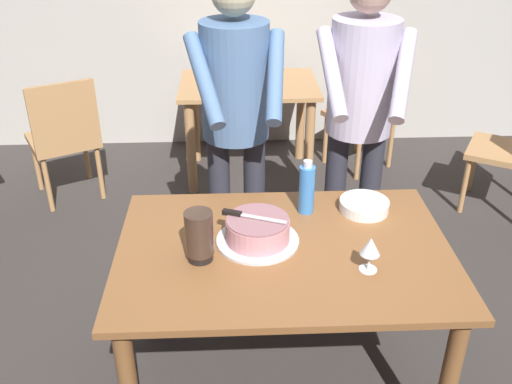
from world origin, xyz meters
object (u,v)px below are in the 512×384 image
plate_stack (364,206)px  wine_glass_near (370,247)px  person_cutting_cake (236,112)px  background_table (249,104)px  hurricane_lamp (199,236)px  person_standing_beside (360,108)px  cake_knife (241,215)px  water_bottle (307,189)px  main_dining_table (283,271)px  background_chair_0 (368,105)px  background_chair_1 (64,136)px  cake_on_platter (258,231)px

plate_stack → wine_glass_near: size_ratio=1.53×
person_cutting_cake → background_table: person_cutting_cake is taller
hurricane_lamp → person_cutting_cake: person_cutting_cake is taller
wine_glass_near → person_standing_beside: size_ratio=0.08×
cake_knife → background_table: (0.10, 2.05, -0.29)m
plate_stack → water_bottle: bearing=179.0°
plate_stack → main_dining_table: bearing=-143.9°
person_standing_beside → background_chair_0: size_ratio=1.91×
water_bottle → background_chair_0: 2.18m
plate_stack → background_chair_0: bearing=76.5°
background_table → wine_glass_near: bearing=-80.6°
wine_glass_near → water_bottle: water_bottle is taller
cake_knife → wine_glass_near: (0.48, -0.24, -0.01)m
water_bottle → person_cutting_cake: person_cutting_cake is taller
plate_stack → person_cutting_cake: person_cutting_cake is taller
main_dining_table → background_chair_1: size_ratio=1.50×
wine_glass_near → water_bottle: (-0.19, 0.44, 0.01)m
person_standing_beside → water_bottle: bearing=-125.7°
wine_glass_near → background_chair_1: (-1.66, 1.96, -0.36)m
cake_knife → plate_stack: 0.60m
background_chair_0 → background_chair_1: size_ratio=1.00×
plate_stack → background_chair_0: 2.10m
background_table → background_chair_1: background_chair_1 is taller
person_standing_beside → main_dining_table: bearing=-121.0°
cake_on_platter → water_bottle: bearing=46.0°
water_bottle → cake_knife: bearing=-144.6°
person_standing_beside → background_chair_0: (0.44, 1.59, -0.58)m
wine_glass_near → background_chair_1: 2.59m
water_bottle → background_chair_1: bearing=134.3°
cake_knife → plate_stack: (0.55, 0.20, -0.09)m
person_standing_beside → background_chair_1: person_standing_beside is taller
plate_stack → person_cutting_cake: 0.75m
person_cutting_cake → background_chair_0: size_ratio=1.91×
cake_knife → background_chair_1: (-1.19, 1.72, -0.37)m
hurricane_lamp → person_standing_beside: size_ratio=0.12×
hurricane_lamp → background_chair_0: bearing=63.0°
person_standing_beside → background_table: person_standing_beside is taller
cake_on_platter → plate_stack: cake_on_platter is taller
water_bottle → background_chair_0: bearing=69.7°
cake_on_platter → plate_stack: (0.49, 0.23, -0.03)m
cake_knife → background_chair_1: size_ratio=0.29×
cake_on_platter → wine_glass_near: bearing=-27.1°
background_table → water_bottle: bearing=-84.0°
cake_on_platter → background_chair_0: 2.47m
main_dining_table → hurricane_lamp: size_ratio=6.43×
main_dining_table → hurricane_lamp: (-0.33, -0.06, 0.22)m
main_dining_table → background_chair_0: bearing=69.3°
main_dining_table → cake_on_platter: size_ratio=3.97×
person_standing_beside → background_chair_0: 1.75m
person_standing_beside → background_table: size_ratio=1.72×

